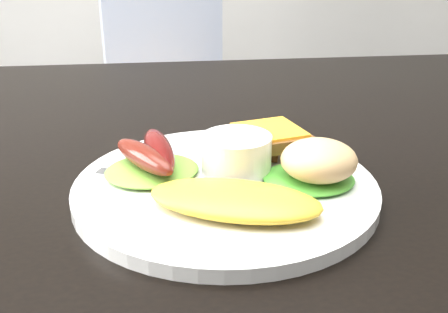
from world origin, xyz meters
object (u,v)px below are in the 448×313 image
object	(u,v)px
dining_table	(196,154)
dining_chair	(167,97)
person	(282,94)
plate	(225,187)

from	to	relation	value
dining_table	dining_chair	size ratio (longest dim) A/B	2.65
dining_table	dining_chair	distance (m)	1.23
person	dining_chair	bearing A→B (deg)	-63.51
dining_table	dining_chair	world-z (taller)	dining_table
dining_chair	person	world-z (taller)	person
person	plate	xyz separation A→B (m)	(-0.21, -0.67, 0.11)
dining_table	person	bearing A→B (deg)	66.53
dining_chair	plate	xyz separation A→B (m)	(0.03, -1.35, 0.31)
dining_chair	person	distance (m)	0.74
dining_table	person	distance (m)	0.58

